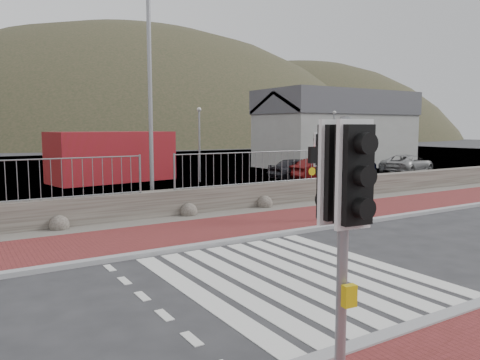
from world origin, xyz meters
TOP-DOWN VIEW (x-y plane):
  - ground at (0.00, 0.00)m, footprint 220.00×220.00m
  - sidewalk_far at (0.00, 4.50)m, footprint 40.00×3.00m
  - kerb_near at (0.00, -3.00)m, footprint 40.00×0.25m
  - kerb_far at (0.00, 3.00)m, footprint 40.00×0.25m
  - zebra_crossing at (-0.00, 0.00)m, footprint 4.62×5.60m
  - gravel_strip at (0.00, 6.50)m, footprint 40.00×1.50m
  - stone_wall at (0.00, 7.30)m, footprint 40.00×0.60m
  - railing at (0.00, 7.15)m, footprint 18.07×0.07m
  - quay at (0.00, 27.90)m, footprint 120.00×40.00m
  - water at (0.00, 62.90)m, footprint 220.00×50.00m
  - harbor_building at (20.00, 19.90)m, footprint 12.20×6.20m
  - hills_backdrop at (6.74, 87.90)m, footprint 254.00×90.00m
  - traffic_signal_near at (-2.14, -3.58)m, footprint 0.47×0.31m
  - traffic_signal_far at (4.11, 3.81)m, footprint 0.70×0.30m
  - streetlight at (0.30, 8.04)m, footprint 1.64×0.88m
  - shipping_container at (1.98, 18.80)m, footprint 7.05×3.85m
  - car_a at (11.46, 13.90)m, footprint 3.80×1.59m
  - car_b at (12.18, 12.79)m, footprint 3.82×1.35m
  - car_c at (16.58, 14.77)m, footprint 4.80×3.01m
  - car_d at (19.80, 12.94)m, footprint 4.87×3.12m

SIDE VIEW (x-z plane):
  - hills_backdrop at x=6.74m, z-range -73.05..26.95m
  - ground at x=0.00m, z-range 0.00..0.00m
  - quay at x=0.00m, z-range -0.25..0.25m
  - water at x=0.00m, z-range -0.03..0.03m
  - zebra_crossing at x=0.00m, z-range 0.00..0.01m
  - gravel_strip at x=0.00m, z-range 0.00..0.06m
  - sidewalk_far at x=0.00m, z-range 0.00..0.08m
  - kerb_near at x=0.00m, z-range -0.01..0.11m
  - kerb_far at x=0.00m, z-range -0.01..0.11m
  - stone_wall at x=0.00m, z-range 0.00..0.90m
  - car_d at x=19.80m, z-range 0.00..1.25m
  - car_b at x=12.18m, z-range 0.00..1.26m
  - car_a at x=11.46m, z-range 0.00..1.28m
  - car_c at x=16.58m, z-range 0.00..1.30m
  - shipping_container at x=1.98m, z-range 0.00..2.78m
  - railing at x=0.00m, z-range 1.21..2.43m
  - traffic_signal_far at x=4.11m, z-range 0.64..3.53m
  - traffic_signal_near at x=-2.14m, z-range 0.69..3.80m
  - harbor_building at x=20.00m, z-range 0.03..5.83m
  - streetlight at x=0.30m, z-range 0.52..8.77m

